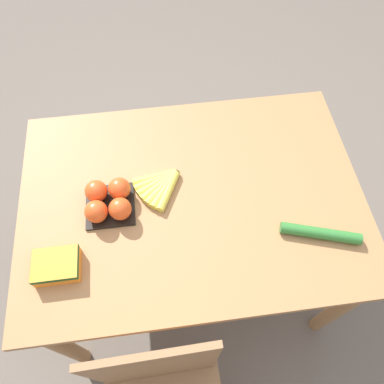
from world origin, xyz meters
name	(u,v)px	position (x,y,z in m)	size (l,w,h in m)	color
ground_plane	(192,264)	(0.00, 0.00, 0.00)	(12.00, 12.00, 0.00)	#665B51
dining_table	(192,209)	(0.00, 0.00, 0.67)	(1.28, 0.91, 0.77)	#9E7044
banana_bunch	(160,185)	(0.11, -0.05, 0.79)	(0.18, 0.17, 0.03)	brown
tomato_pack	(108,201)	(0.30, 0.01, 0.81)	(0.18, 0.18, 0.09)	black
carrot_bag	(56,265)	(0.48, 0.22, 0.80)	(0.15, 0.12, 0.06)	orange
cucumber_near	(320,233)	(-0.42, 0.22, 0.79)	(0.27, 0.12, 0.04)	#2D702D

